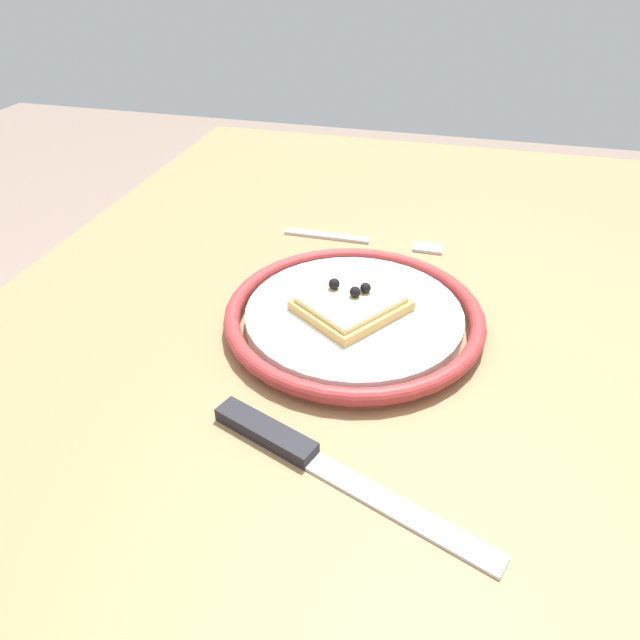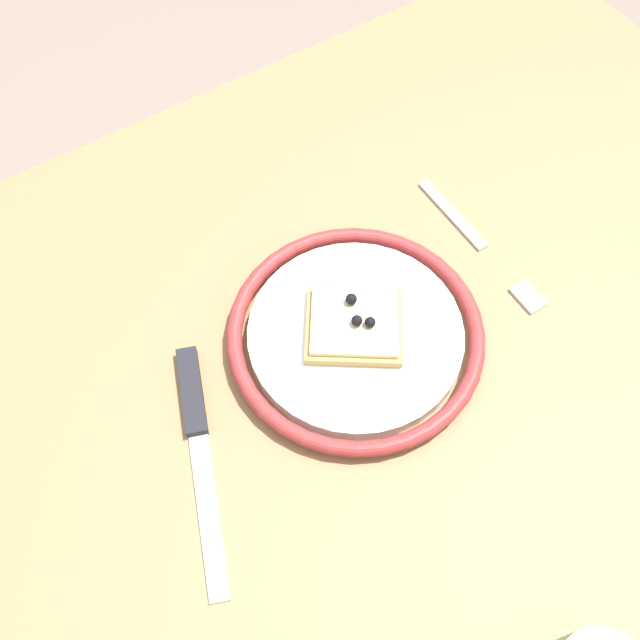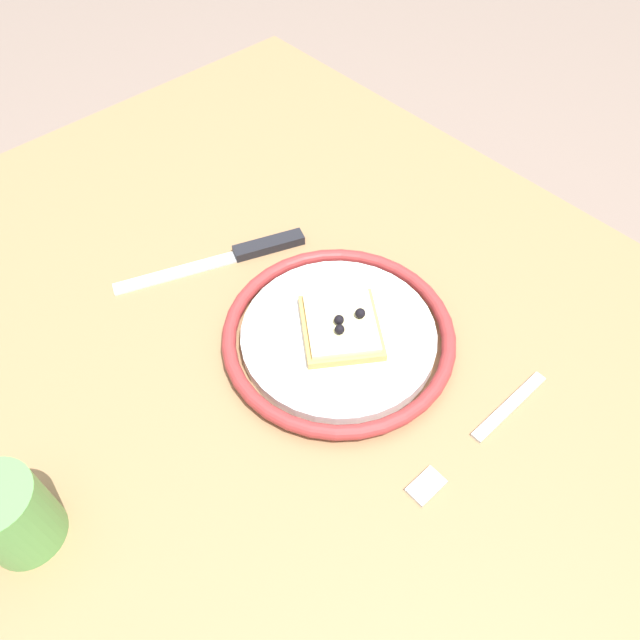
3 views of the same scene
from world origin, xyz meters
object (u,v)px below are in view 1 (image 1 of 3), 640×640
at_px(pizza_slice_near, 351,304).
at_px(knife, 299,451).
at_px(fork, 364,240).
at_px(plate, 354,316).
at_px(dining_table, 388,393).

height_order(pizza_slice_near, knife, pizza_slice_near).
xyz_separation_m(knife, fork, (-0.36, -0.02, -0.00)).
xyz_separation_m(pizza_slice_near, knife, (0.18, -0.00, -0.02)).
xyz_separation_m(plate, knife, (0.18, -0.01, -0.01)).
bearing_deg(pizza_slice_near, dining_table, 92.14).
bearing_deg(plate, knife, -1.75).
height_order(plate, fork, plate).
bearing_deg(pizza_slice_near, plate, 98.93).
xyz_separation_m(plate, fork, (-0.18, -0.02, -0.01)).
bearing_deg(knife, fork, -176.99).
height_order(plate, knife, plate).
bearing_deg(knife, pizza_slice_near, 179.32).
relative_size(pizza_slice_near, knife, 0.54).
distance_m(plate, fork, 0.18).
height_order(knife, fork, knife).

